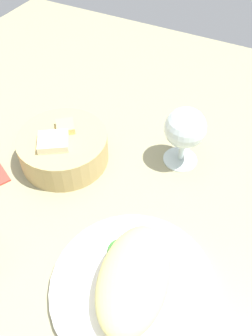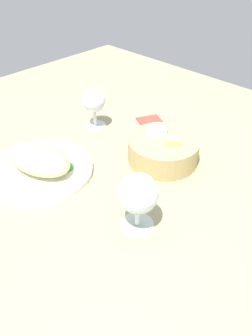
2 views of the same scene
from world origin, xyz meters
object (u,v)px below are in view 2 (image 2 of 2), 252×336
wine_glass_near (138,195)px  wine_glass_far (94,102)px  plate (41,170)px  folded_napkin (153,124)px  bread_basket (163,149)px

wine_glass_near → wine_glass_far: 40.79cm
plate → wine_glass_far: bearing=107.0°
wine_glass_far → folded_napkin: bearing=45.0°
wine_glass_far → plate: bearing=-73.0°
plate → wine_glass_near: 29.31cm
plate → wine_glass_near: bearing=7.2°
bread_basket → wine_glass_far: (-24.87, -0.47, 4.38)cm
wine_glass_far → folded_napkin: size_ratio=1.05×
plate → wine_glass_far: (-7.26, 23.79, 6.92)cm
wine_glass_near → bread_basket: bearing=117.0°
wine_glass_near → folded_napkin: (-23.37, 32.28, -7.65)cm
plate → folded_napkin: bearing=82.4°
folded_napkin → wine_glass_near: bearing=152.5°
plate → wine_glass_near: wine_glass_near is taller
plate → bread_basket: (17.62, 24.26, 2.54)cm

